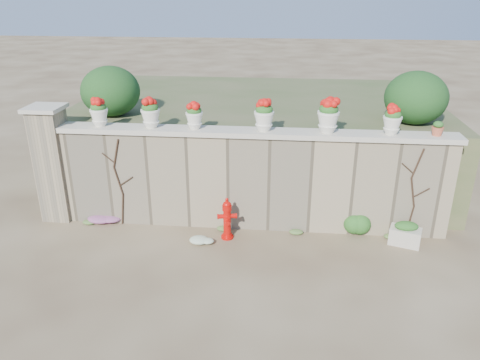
# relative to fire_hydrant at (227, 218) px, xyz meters

# --- Properties ---
(ground) EXTENTS (80.00, 80.00, 0.00)m
(ground) POSITION_rel_fire_hydrant_xyz_m (0.39, -1.21, -0.44)
(ground) COLOR #4F3B27
(ground) RESTS_ON ground
(stone_wall) EXTENTS (8.00, 0.40, 2.00)m
(stone_wall) POSITION_rel_fire_hydrant_xyz_m (0.39, 0.59, 0.56)
(stone_wall) COLOR #8D7C5E
(stone_wall) RESTS_ON ground
(wall_cap) EXTENTS (8.10, 0.52, 0.10)m
(wall_cap) POSITION_rel_fire_hydrant_xyz_m (0.39, 0.59, 1.61)
(wall_cap) COLOR beige
(wall_cap) RESTS_ON stone_wall
(gate_pillar) EXTENTS (0.72, 0.72, 2.48)m
(gate_pillar) POSITION_rel_fire_hydrant_xyz_m (-3.76, 0.59, 0.81)
(gate_pillar) COLOR #8D7C5E
(gate_pillar) RESTS_ON ground
(raised_fill) EXTENTS (9.00, 6.00, 2.00)m
(raised_fill) POSITION_rel_fire_hydrant_xyz_m (0.39, 3.79, 0.56)
(raised_fill) COLOR #384C23
(raised_fill) RESTS_ON ground
(back_shrub_left) EXTENTS (1.30, 1.30, 1.10)m
(back_shrub_left) POSITION_rel_fire_hydrant_xyz_m (-2.81, 1.79, 2.11)
(back_shrub_left) COLOR #143814
(back_shrub_left) RESTS_ON raised_fill
(back_shrub_right) EXTENTS (1.30, 1.30, 1.10)m
(back_shrub_right) POSITION_rel_fire_hydrant_xyz_m (3.79, 1.79, 2.11)
(back_shrub_right) COLOR #143814
(back_shrub_right) RESTS_ON raised_fill
(vine_left) EXTENTS (0.60, 0.04, 1.91)m
(vine_left) POSITION_rel_fire_hydrant_xyz_m (-2.29, 0.37, 0.55)
(vine_left) COLOR black
(vine_left) RESTS_ON ground
(vine_right) EXTENTS (0.60, 0.04, 1.91)m
(vine_right) POSITION_rel_fire_hydrant_xyz_m (3.61, 0.37, 0.55)
(vine_right) COLOR black
(vine_right) RESTS_ON ground
(fire_hydrant) EXTENTS (0.38, 0.27, 0.88)m
(fire_hydrant) POSITION_rel_fire_hydrant_xyz_m (0.00, 0.00, 0.00)
(fire_hydrant) COLOR #BF0B07
(fire_hydrant) RESTS_ON ground
(planter_box) EXTENTS (0.66, 0.51, 0.49)m
(planter_box) POSITION_rel_fire_hydrant_xyz_m (3.50, 0.10, -0.22)
(planter_box) COLOR beige
(planter_box) RESTS_ON ground
(green_shrub) EXTENTS (0.56, 0.50, 0.53)m
(green_shrub) POSITION_rel_fire_hydrant_xyz_m (2.65, 0.34, -0.18)
(green_shrub) COLOR #1E5119
(green_shrub) RESTS_ON ground
(magenta_clump) EXTENTS (0.79, 0.53, 0.21)m
(magenta_clump) POSITION_rel_fire_hydrant_xyz_m (-2.72, 0.34, -0.34)
(magenta_clump) COLOR #CD29BD
(magenta_clump) RESTS_ON ground
(white_flowers) EXTENTS (0.53, 0.42, 0.19)m
(white_flowers) POSITION_rel_fire_hydrant_xyz_m (-0.45, -0.27, -0.35)
(white_flowers) COLOR white
(white_flowers) RESTS_ON ground
(urn_pot_0) EXTENTS (0.36, 0.36, 0.56)m
(urn_pot_0) POSITION_rel_fire_hydrant_xyz_m (-2.63, 0.59, 1.94)
(urn_pot_0) COLOR silver
(urn_pot_0) RESTS_ON wall_cap
(urn_pot_1) EXTENTS (0.38, 0.38, 0.59)m
(urn_pot_1) POSITION_rel_fire_hydrant_xyz_m (-1.58, 0.59, 1.95)
(urn_pot_1) COLOR silver
(urn_pot_1) RESTS_ON wall_cap
(urn_pot_2) EXTENTS (0.34, 0.34, 0.53)m
(urn_pot_2) POSITION_rel_fire_hydrant_xyz_m (-0.70, 0.59, 1.92)
(urn_pot_2) COLOR silver
(urn_pot_2) RESTS_ON wall_cap
(urn_pot_3) EXTENTS (0.39, 0.39, 0.61)m
(urn_pot_3) POSITION_rel_fire_hydrant_xyz_m (0.67, 0.59, 1.96)
(urn_pot_3) COLOR silver
(urn_pot_3) RESTS_ON wall_cap
(urn_pot_4) EXTENTS (0.42, 0.42, 0.66)m
(urn_pot_4) POSITION_rel_fire_hydrant_xyz_m (1.89, 0.59, 1.98)
(urn_pot_4) COLOR silver
(urn_pot_4) RESTS_ON wall_cap
(urn_pot_5) EXTENTS (0.35, 0.35, 0.56)m
(urn_pot_5) POSITION_rel_fire_hydrant_xyz_m (3.09, 0.59, 1.93)
(urn_pot_5) COLOR silver
(urn_pot_5) RESTS_ON wall_cap
(terracotta_pot) EXTENTS (0.22, 0.22, 0.27)m
(terracotta_pot) POSITION_rel_fire_hydrant_xyz_m (3.94, 0.59, 1.78)
(terracotta_pot) COLOR #B95638
(terracotta_pot) RESTS_ON wall_cap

